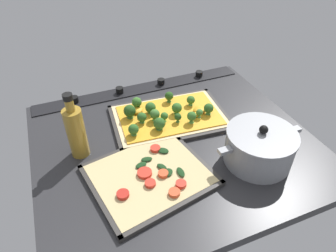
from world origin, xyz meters
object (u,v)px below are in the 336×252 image
at_px(cooking_pot, 259,147).
at_px(oil_bottle, 76,131).
at_px(broccoli_pizza, 167,115).
at_px(veggie_pizza_back, 150,174).
at_px(baking_tray_front, 169,118).
at_px(baking_tray_back, 150,176).

height_order(cooking_pot, oil_bottle, oil_bottle).
distance_m(broccoli_pizza, cooking_pot, 0.32).
xyz_separation_m(broccoli_pizza, veggie_pizza_back, (0.14, 0.22, -0.01)).
bearing_deg(cooking_pot, broccoli_pizza, -58.11).
bearing_deg(broccoli_pizza, veggie_pizza_back, 58.20).
height_order(broccoli_pizza, veggie_pizza_back, broccoli_pizza).
xyz_separation_m(veggie_pizza_back, oil_bottle, (0.16, -0.16, 0.07)).
bearing_deg(oil_bottle, cooking_pot, 154.79).
height_order(baking_tray_front, cooking_pot, cooking_pot).
relative_size(veggie_pizza_back, oil_bottle, 1.57).
xyz_separation_m(baking_tray_back, cooking_pot, (-0.30, 0.05, 0.05)).
distance_m(baking_tray_back, veggie_pizza_back, 0.01).
bearing_deg(baking_tray_back, cooking_pot, 170.17).
relative_size(baking_tray_front, baking_tray_back, 1.13).
distance_m(baking_tray_front, veggie_pizza_back, 0.26).
height_order(broccoli_pizza, baking_tray_back, broccoli_pizza).
distance_m(baking_tray_front, cooking_pot, 0.32).
xyz_separation_m(veggie_pizza_back, cooking_pot, (-0.30, 0.05, 0.04)).
distance_m(veggie_pizza_back, cooking_pot, 0.31).
bearing_deg(broccoli_pizza, baking_tray_front, 179.95).
bearing_deg(baking_tray_front, broccoli_pizza, -0.05).
height_order(broccoli_pizza, oil_bottle, oil_bottle).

